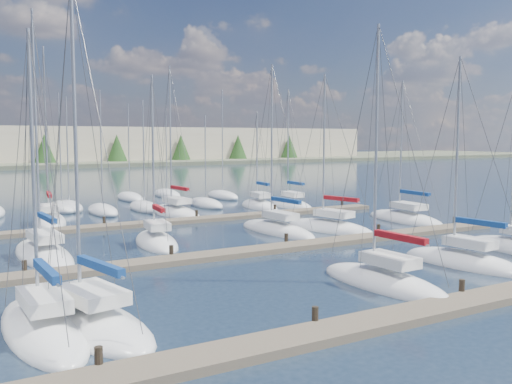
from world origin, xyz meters
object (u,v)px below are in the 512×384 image
sailboat_m (405,219)px  sailboat_d (383,282)px  sailboat_e (463,262)px  sailboat_r (291,205)px  sailboat_j (156,242)px  sailboat_n (49,221)px  sailboat_p (175,212)px  sailboat_b (43,329)px  sailboat_c (89,323)px  sailboat_i (43,254)px  sailboat_l (330,228)px  sailboat_k (277,230)px  sailboat_q (259,206)px

sailboat_m → sailboat_d: (-16.57, -15.09, 0.01)m
sailboat_e → sailboat_r: size_ratio=0.96×
sailboat_j → sailboat_d: 16.54m
sailboat_n → sailboat_r: bearing=6.3°
sailboat_p → sailboat_m: 20.66m
sailboat_b → sailboat_c: size_ratio=0.86×
sailboat_n → sailboat_i: size_ratio=1.00×
sailboat_b → sailboat_p: bearing=58.2°
sailboat_r → sailboat_b: 39.54m
sailboat_l → sailboat_i: sailboat_i is taller
sailboat_i → sailboat_c: bearing=-95.6°
sailboat_l → sailboat_c: 25.40m
sailboat_c → sailboat_k: size_ratio=1.03×
sailboat_n → sailboat_i: bearing=-93.7°
sailboat_e → sailboat_l: bearing=79.7°
sailboat_e → sailboat_i: bearing=138.7°
sailboat_k → sailboat_q: (6.64, 13.71, -0.01)m
sailboat_p → sailboat_b: sailboat_p is taller
sailboat_p → sailboat_m: (15.29, -13.90, -0.01)m
sailboat_i → sailboat_n: bearing=76.0°
sailboat_j → sailboat_d: bearing=-62.1°
sailboat_q → sailboat_c: bearing=-123.7°
sailboat_l → sailboat_q: 15.17m
sailboat_m → sailboat_d: bearing=-131.6°
sailboat_c → sailboat_d: bearing=-16.0°
sailboat_i → sailboat_k: size_ratio=1.16×
sailboat_k → sailboat_d: 16.14m
sailboat_q → sailboat_j: (-16.17, -13.77, 0.01)m
sailboat_c → sailboat_i: bearing=75.1°
sailboat_e → sailboat_c: (-20.60, 0.05, -0.01)m
sailboat_l → sailboat_j: 13.60m
sailboat_n → sailboat_k: size_ratio=1.16×
sailboat_m → sailboat_q: bearing=118.8°
sailboat_l → sailboat_m: size_ratio=1.00×
sailboat_n → sailboat_e: bearing=-50.8°
sailboat_c → sailboat_q: 37.23m
sailboat_n → sailboat_p: (11.10, -0.04, -0.01)m
sailboat_m → sailboat_q: (-5.95, 14.27, 0.00)m
sailboat_p → sailboat_k: (2.70, -13.34, 0.00)m
sailboat_i → sailboat_c: 14.03m
sailboat_e → sailboat_p: sailboat_p is taller
sailboat_p → sailboat_d: 29.01m
sailboat_k → sailboat_d: sailboat_k is taller
sailboat_c → sailboat_r: bearing=33.4°
sailboat_i → sailboat_b: sailboat_i is taller
sailboat_p → sailboat_i: (-14.04, -13.85, 0.01)m
sailboat_n → sailboat_r: (23.53, -0.78, -0.00)m
sailboat_j → sailboat_e: bearing=-40.9°
sailboat_k → sailboat_e: bearing=-81.5°
sailboat_n → sailboat_b: size_ratio=1.31×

